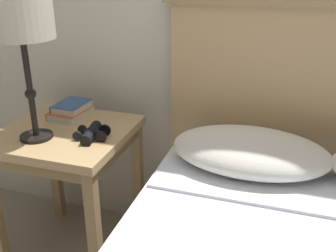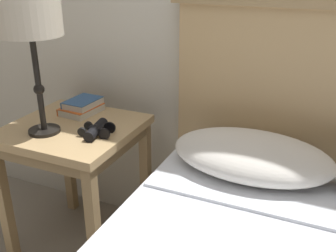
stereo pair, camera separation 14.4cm
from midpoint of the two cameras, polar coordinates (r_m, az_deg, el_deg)
name	(u,v)px [view 1 (the left image)]	position (r m, az deg, el deg)	size (l,w,h in m)	color
nightstand	(67,149)	(1.77, -16.80, -3.28)	(0.54, 0.52, 0.63)	tan
table_lamp	(20,24)	(1.57, -23.20, 13.46)	(0.24, 0.24, 0.55)	black
book_on_nightstand	(70,113)	(1.87, -16.18, 1.78)	(0.16, 0.19, 0.04)	silver
book_stacked_on_top	(71,106)	(1.86, -16.02, 2.77)	(0.13, 0.17, 0.03)	silver
binoculars_pair	(92,133)	(1.62, -13.55, -1.03)	(0.15, 0.16, 0.05)	black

